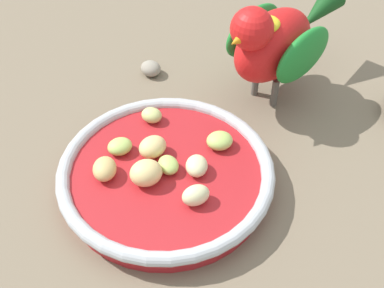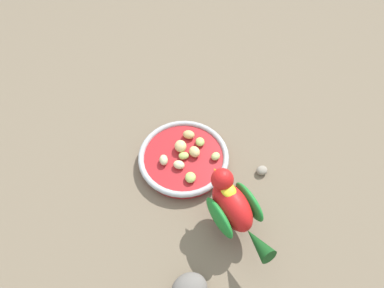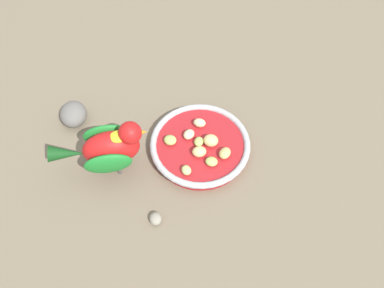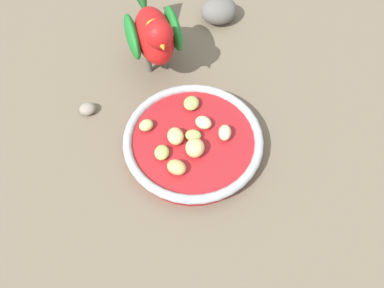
% 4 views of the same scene
% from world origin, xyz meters
% --- Properties ---
extents(ground_plane, '(4.00, 4.00, 0.00)m').
position_xyz_m(ground_plane, '(0.00, 0.00, 0.00)').
color(ground_plane, '#756651').
extents(feeding_bowl, '(0.24, 0.24, 0.03)m').
position_xyz_m(feeding_bowl, '(0.01, -0.01, 0.02)').
color(feeding_bowl, '#AD1E23').
rests_on(feeding_bowl, ground_plane).
extents(apple_piece_0, '(0.04, 0.04, 0.03)m').
position_xyz_m(apple_piece_0, '(-0.01, -0.02, 0.04)').
color(apple_piece_0, '#E5C67F').
rests_on(apple_piece_0, feeding_bowl).
extents(apple_piece_1, '(0.03, 0.03, 0.02)m').
position_xyz_m(apple_piece_1, '(-0.05, -0.01, 0.04)').
color(apple_piece_1, tan).
rests_on(apple_piece_1, feeding_bowl).
extents(apple_piece_2, '(0.03, 0.03, 0.02)m').
position_xyz_m(apple_piece_2, '(-0.00, 0.07, 0.03)').
color(apple_piece_2, '#C6D17A').
rests_on(apple_piece_2, feeding_bowl).
extents(apple_piece_3, '(0.03, 0.03, 0.02)m').
position_xyz_m(apple_piece_3, '(-0.04, 0.02, 0.03)').
color(apple_piece_3, '#B2CC66').
rests_on(apple_piece_3, feeding_bowl).
extents(apple_piece_4, '(0.03, 0.03, 0.02)m').
position_xyz_m(apple_piece_4, '(0.05, -0.01, 0.03)').
color(apple_piece_4, beige).
rests_on(apple_piece_4, feeding_bowl).
extents(apple_piece_5, '(0.04, 0.04, 0.02)m').
position_xyz_m(apple_piece_5, '(-0.00, 0.02, 0.04)').
color(apple_piece_5, '#E5C67F').
rests_on(apple_piece_5, feeding_bowl).
extents(apple_piece_6, '(0.04, 0.03, 0.02)m').
position_xyz_m(apple_piece_6, '(0.04, -0.05, 0.04)').
color(apple_piece_6, beige).
rests_on(apple_piece_6, feeding_bowl).
extents(apple_piece_7, '(0.03, 0.03, 0.02)m').
position_xyz_m(apple_piece_7, '(0.08, 0.02, 0.03)').
color(apple_piece_7, '#B2CC66').
rests_on(apple_piece_7, feeding_bowl).
extents(apple_piece_8, '(0.03, 0.03, 0.02)m').
position_xyz_m(apple_piece_8, '(0.02, -0.01, 0.03)').
color(apple_piece_8, '#B2CC66').
rests_on(apple_piece_8, feeding_bowl).
extents(parrot, '(0.18, 0.17, 0.15)m').
position_xyz_m(parrot, '(0.16, 0.14, 0.09)').
color(parrot, '#59544C').
rests_on(parrot, ground_plane).
extents(rock_large, '(0.10, 0.10, 0.05)m').
position_xyz_m(rock_large, '(0.33, 0.08, 0.03)').
color(rock_large, slate).
rests_on(rock_large, ground_plane).
extents(pebble_0, '(0.04, 0.04, 0.02)m').
position_xyz_m(pebble_0, '(-0.00, 0.20, 0.01)').
color(pebble_0, gray).
rests_on(pebble_0, ground_plane).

